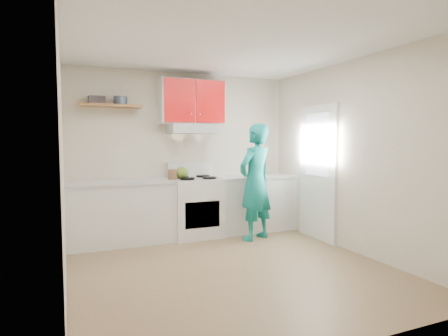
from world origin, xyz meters
name	(u,v)px	position (x,y,z in m)	size (l,w,h in m)	color
floor	(231,268)	(0.00, 0.00, 0.00)	(3.80, 3.80, 0.00)	brown
ceiling	(231,45)	(0.00, 0.00, 2.60)	(3.60, 3.80, 0.04)	white
back_wall	(183,154)	(0.00, 1.90, 1.30)	(3.60, 0.04, 2.60)	beige
front_wall	(342,171)	(0.00, -1.90, 1.30)	(3.60, 0.04, 2.60)	beige
left_wall	(62,162)	(-1.80, 0.00, 1.30)	(0.04, 3.80, 2.60)	beige
right_wall	(352,156)	(1.80, 0.00, 1.30)	(0.04, 3.80, 2.60)	beige
door	(318,172)	(1.78, 0.70, 1.02)	(0.05, 0.85, 2.05)	white
door_glass	(317,145)	(1.75, 0.70, 1.45)	(0.01, 0.55, 0.95)	white
counter_left	(121,213)	(-1.04, 1.60, 0.45)	(1.52, 0.60, 0.90)	silver
counter_right	(253,203)	(1.14, 1.60, 0.45)	(1.32, 0.60, 0.90)	silver
stove	(196,207)	(0.10, 1.57, 0.46)	(0.76, 0.65, 0.92)	white
range_hood	(193,129)	(0.10, 1.68, 1.70)	(0.76, 0.44, 0.15)	silver
upper_cabinets	(192,102)	(0.10, 1.73, 2.12)	(1.02, 0.33, 0.70)	red
shelf	(110,106)	(-1.15, 1.75, 2.02)	(0.90, 0.30, 0.04)	brown
books	(97,100)	(-1.33, 1.76, 2.10)	(0.22, 0.16, 0.12)	#363034
tin	(120,101)	(-1.01, 1.72, 2.10)	(0.19, 0.19, 0.12)	#333D4C
kettle	(182,173)	(-0.11, 1.62, 1.01)	(0.21, 0.21, 0.18)	olive
crock	(173,175)	(-0.28, 1.55, 0.99)	(0.14, 0.14, 0.17)	brown
cutting_board	(249,177)	(1.05, 1.58, 0.91)	(0.27, 0.20, 0.02)	olive
silicone_mat	(273,176)	(1.53, 1.64, 0.90)	(0.29, 0.24, 0.01)	red
person	(255,182)	(0.88, 1.04, 0.88)	(0.64, 0.42, 1.77)	#0E807A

